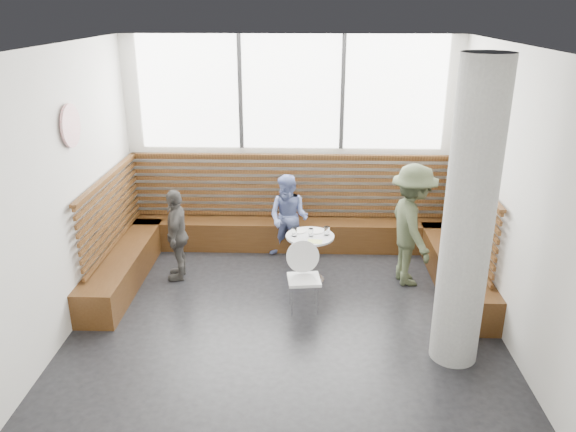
{
  "coord_description": "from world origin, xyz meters",
  "views": [
    {
      "loc": [
        0.23,
        -5.85,
        3.61
      ],
      "look_at": [
        0.0,
        1.0,
        1.0
      ],
      "focal_mm": 35.0,
      "sensor_mm": 36.0,
      "label": 1
    }
  ],
  "objects_px": {
    "cafe_table": "(310,248)",
    "cafe_chair": "(304,271)",
    "child_back": "(289,218)",
    "adult_man": "(412,225)",
    "concrete_column": "(469,219)",
    "child_left": "(177,234)"
  },
  "relations": [
    {
      "from": "cafe_table",
      "to": "concrete_column",
      "type": "bearing_deg",
      "value": -47.95
    },
    {
      "from": "child_back",
      "to": "child_left",
      "type": "bearing_deg",
      "value": -133.66
    },
    {
      "from": "concrete_column",
      "to": "cafe_table",
      "type": "height_order",
      "value": "concrete_column"
    },
    {
      "from": "cafe_chair",
      "to": "child_left",
      "type": "distance_m",
      "value": 1.92
    },
    {
      "from": "cafe_chair",
      "to": "child_back",
      "type": "distance_m",
      "value": 1.5
    },
    {
      "from": "concrete_column",
      "to": "adult_man",
      "type": "height_order",
      "value": "concrete_column"
    },
    {
      "from": "child_left",
      "to": "adult_man",
      "type": "bearing_deg",
      "value": 85.79
    },
    {
      "from": "adult_man",
      "to": "child_back",
      "type": "bearing_deg",
      "value": 57.79
    },
    {
      "from": "cafe_chair",
      "to": "adult_man",
      "type": "distance_m",
      "value": 1.65
    },
    {
      "from": "child_back",
      "to": "child_left",
      "type": "height_order",
      "value": "child_back"
    },
    {
      "from": "cafe_table",
      "to": "cafe_chair",
      "type": "relative_size",
      "value": 0.78
    },
    {
      "from": "cafe_chair",
      "to": "child_back",
      "type": "xyz_separation_m",
      "value": [
        -0.24,
        1.48,
        0.14
      ]
    },
    {
      "from": "concrete_column",
      "to": "cafe_chair",
      "type": "xyz_separation_m",
      "value": [
        -1.63,
        0.99,
        -1.1
      ]
    },
    {
      "from": "cafe_table",
      "to": "adult_man",
      "type": "distance_m",
      "value": 1.4
    },
    {
      "from": "concrete_column",
      "to": "child_back",
      "type": "bearing_deg",
      "value": 127.14
    },
    {
      "from": "child_back",
      "to": "concrete_column",
      "type": "bearing_deg",
      "value": -31.12
    },
    {
      "from": "cafe_table",
      "to": "child_left",
      "type": "xyz_separation_m",
      "value": [
        -1.82,
        0.05,
        0.16
      ]
    },
    {
      "from": "concrete_column",
      "to": "cafe_chair",
      "type": "relative_size",
      "value": 3.71
    },
    {
      "from": "cafe_table",
      "to": "cafe_chair",
      "type": "xyz_separation_m",
      "value": [
        -0.07,
        -0.74,
        0.02
      ]
    },
    {
      "from": "concrete_column",
      "to": "child_left",
      "type": "bearing_deg",
      "value": 152.25
    },
    {
      "from": "child_back",
      "to": "cafe_chair",
      "type": "bearing_deg",
      "value": -59.14
    },
    {
      "from": "adult_man",
      "to": "child_back",
      "type": "distance_m",
      "value": 1.83
    }
  ]
}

